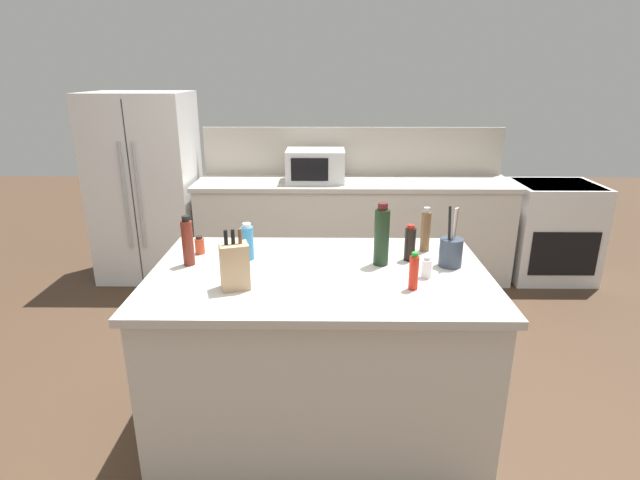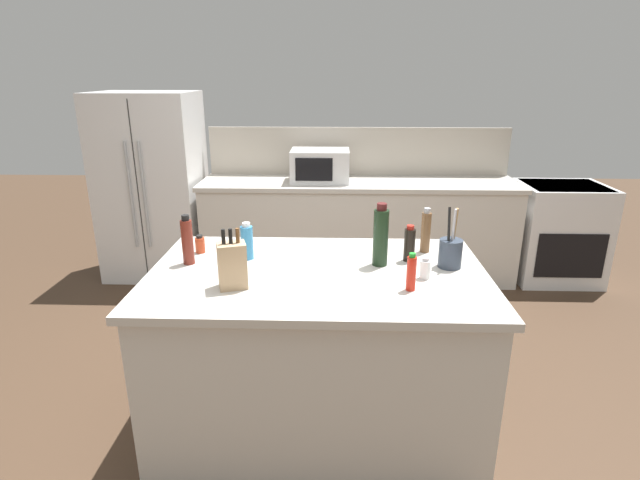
{
  "view_description": "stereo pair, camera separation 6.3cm",
  "coord_description": "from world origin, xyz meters",
  "px_view_note": "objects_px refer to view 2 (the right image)",
  "views": [
    {
      "loc": [
        0.03,
        -2.37,
        1.91
      ],
      "look_at": [
        0.0,
        0.35,
        0.99
      ],
      "focal_mm": 28.0,
      "sensor_mm": 36.0,
      "label": 1
    },
    {
      "loc": [
        0.09,
        -2.37,
        1.91
      ],
      "look_at": [
        0.0,
        0.35,
        0.99
      ],
      "focal_mm": 28.0,
      "sensor_mm": 36.0,
      "label": 2
    }
  ],
  "objects_px": {
    "vinegar_bottle": "(187,241)",
    "hot_sauce_bottle": "(411,273)",
    "dish_soap_bottle": "(247,242)",
    "pepper_grinder": "(426,231)",
    "spice_jar_paprika": "(200,245)",
    "wine_bottle": "(381,236)",
    "microwave": "(320,166)",
    "refrigerator": "(153,186)",
    "soy_sauce_bottle": "(409,244)",
    "salt_shaker": "(425,269)",
    "range_oven": "(558,232)",
    "knife_block": "(232,265)",
    "utensil_crock": "(450,252)"
  },
  "relations": [
    {
      "from": "vinegar_bottle",
      "to": "pepper_grinder",
      "type": "xyz_separation_m",
      "value": [
        1.28,
        0.23,
        -0.01
      ]
    },
    {
      "from": "dish_soap_bottle",
      "to": "soy_sauce_bottle",
      "type": "bearing_deg",
      "value": -0.17
    },
    {
      "from": "microwave",
      "to": "salt_shaker",
      "type": "height_order",
      "value": "microwave"
    },
    {
      "from": "vinegar_bottle",
      "to": "utensil_crock",
      "type": "bearing_deg",
      "value": -0.15
    },
    {
      "from": "spice_jar_paprika",
      "to": "vinegar_bottle",
      "type": "bearing_deg",
      "value": -95.33
    },
    {
      "from": "range_oven",
      "to": "utensil_crock",
      "type": "relative_size",
      "value": 2.87
    },
    {
      "from": "knife_block",
      "to": "utensil_crock",
      "type": "xyz_separation_m",
      "value": [
        1.08,
        0.29,
        -0.03
      ]
    },
    {
      "from": "knife_block",
      "to": "wine_bottle",
      "type": "distance_m",
      "value": 0.78
    },
    {
      "from": "wine_bottle",
      "to": "pepper_grinder",
      "type": "height_order",
      "value": "wine_bottle"
    },
    {
      "from": "hot_sauce_bottle",
      "to": "soy_sauce_bottle",
      "type": "bearing_deg",
      "value": 83.58
    },
    {
      "from": "vinegar_bottle",
      "to": "dish_soap_bottle",
      "type": "bearing_deg",
      "value": 15.6
    },
    {
      "from": "pepper_grinder",
      "to": "soy_sauce_bottle",
      "type": "relative_size",
      "value": 1.28
    },
    {
      "from": "range_oven",
      "to": "knife_block",
      "type": "relative_size",
      "value": 3.17
    },
    {
      "from": "dish_soap_bottle",
      "to": "salt_shaker",
      "type": "bearing_deg",
      "value": -14.83
    },
    {
      "from": "pepper_grinder",
      "to": "soy_sauce_bottle",
      "type": "height_order",
      "value": "pepper_grinder"
    },
    {
      "from": "knife_block",
      "to": "salt_shaker",
      "type": "height_order",
      "value": "knife_block"
    },
    {
      "from": "microwave",
      "to": "spice_jar_paprika",
      "type": "xyz_separation_m",
      "value": [
        -0.61,
        -1.94,
        -0.1
      ]
    },
    {
      "from": "dish_soap_bottle",
      "to": "pepper_grinder",
      "type": "distance_m",
      "value": 1.0
    },
    {
      "from": "vinegar_bottle",
      "to": "soy_sauce_bottle",
      "type": "xyz_separation_m",
      "value": [
        1.17,
        0.08,
        -0.03
      ]
    },
    {
      "from": "knife_block",
      "to": "vinegar_bottle",
      "type": "xyz_separation_m",
      "value": [
        -0.3,
        0.3,
        0.01
      ]
    },
    {
      "from": "microwave",
      "to": "spice_jar_paprika",
      "type": "relative_size",
      "value": 5.21
    },
    {
      "from": "utensil_crock",
      "to": "microwave",
      "type": "bearing_deg",
      "value": 109.48
    },
    {
      "from": "microwave",
      "to": "range_oven",
      "type": "bearing_deg",
      "value": -0.0
    },
    {
      "from": "dish_soap_bottle",
      "to": "spice_jar_paprika",
      "type": "bearing_deg",
      "value": 162.83
    },
    {
      "from": "microwave",
      "to": "dish_soap_bottle",
      "type": "height_order",
      "value": "microwave"
    },
    {
      "from": "hot_sauce_bottle",
      "to": "wine_bottle",
      "type": "bearing_deg",
      "value": 110.46
    },
    {
      "from": "microwave",
      "to": "soy_sauce_bottle",
      "type": "distance_m",
      "value": 2.1
    },
    {
      "from": "spice_jar_paprika",
      "to": "microwave",
      "type": "bearing_deg",
      "value": 72.54
    },
    {
      "from": "microwave",
      "to": "utensil_crock",
      "type": "bearing_deg",
      "value": -70.52
    },
    {
      "from": "range_oven",
      "to": "salt_shaker",
      "type": "bearing_deg",
      "value": -126.16
    },
    {
      "from": "spice_jar_paprika",
      "to": "wine_bottle",
      "type": "relative_size",
      "value": 0.3
    },
    {
      "from": "refrigerator",
      "to": "knife_block",
      "type": "relative_size",
      "value": 5.99
    },
    {
      "from": "knife_block",
      "to": "utensil_crock",
      "type": "relative_size",
      "value": 0.91
    },
    {
      "from": "utensil_crock",
      "to": "range_oven",
      "type": "bearing_deg",
      "value": 54.56
    },
    {
      "from": "hot_sauce_bottle",
      "to": "soy_sauce_bottle",
      "type": "relative_size",
      "value": 0.92
    },
    {
      "from": "salt_shaker",
      "to": "microwave",
      "type": "bearing_deg",
      "value": 104.64
    },
    {
      "from": "microwave",
      "to": "vinegar_bottle",
      "type": "height_order",
      "value": "microwave"
    },
    {
      "from": "spice_jar_paprika",
      "to": "vinegar_bottle",
      "type": "relative_size",
      "value": 0.38
    },
    {
      "from": "spice_jar_paprika",
      "to": "wine_bottle",
      "type": "xyz_separation_m",
      "value": [
        1.0,
        -0.15,
        0.11
      ]
    },
    {
      "from": "microwave",
      "to": "pepper_grinder",
      "type": "bearing_deg",
      "value": -70.79
    },
    {
      "from": "salt_shaker",
      "to": "hot_sauce_bottle",
      "type": "relative_size",
      "value": 0.59
    },
    {
      "from": "knife_block",
      "to": "vinegar_bottle",
      "type": "bearing_deg",
      "value": 117.45
    },
    {
      "from": "range_oven",
      "to": "dish_soap_bottle",
      "type": "height_order",
      "value": "dish_soap_bottle"
    },
    {
      "from": "refrigerator",
      "to": "hot_sauce_bottle",
      "type": "relative_size",
      "value": 9.47
    },
    {
      "from": "salt_shaker",
      "to": "pepper_grinder",
      "type": "xyz_separation_m",
      "value": [
        0.06,
        0.39,
        0.07
      ]
    },
    {
      "from": "knife_block",
      "to": "spice_jar_paprika",
      "type": "bearing_deg",
      "value": 103.46
    },
    {
      "from": "spice_jar_paprika",
      "to": "dish_soap_bottle",
      "type": "bearing_deg",
      "value": -17.17
    },
    {
      "from": "vinegar_bottle",
      "to": "hot_sauce_bottle",
      "type": "bearing_deg",
      "value": -14.9
    },
    {
      "from": "utensil_crock",
      "to": "dish_soap_bottle",
      "type": "height_order",
      "value": "utensil_crock"
    },
    {
      "from": "utensil_crock",
      "to": "dish_soap_bottle",
      "type": "distance_m",
      "value": 1.08
    }
  ]
}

